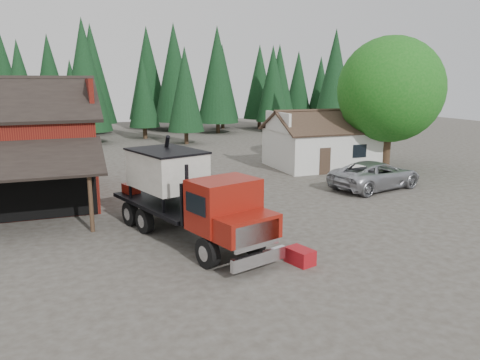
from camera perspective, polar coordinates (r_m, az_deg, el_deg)
name	(u,v)px	position (r m, az deg, el deg)	size (l,w,h in m)	color
ground	(221,231)	(22.01, -2.38, -6.28)	(120.00, 120.00, 0.00)	#3F3931
farmhouse	(322,146)	(38.56, 9.98, 4.11)	(8.60, 6.42, 4.65)	silver
deciduous_tree	(391,93)	(37.99, 17.89, 10.02)	(8.00, 8.00, 10.20)	#382619
conifer_backdrop	(118,134)	(62.57, -14.63, 5.41)	(76.00, 16.00, 16.00)	black
near_pine_b	(185,89)	(51.39, -6.70, 10.91)	(3.96, 3.96, 10.40)	#382619
near_pine_c	(335,80)	(53.98, 11.46, 11.88)	(4.84, 4.84, 12.40)	#382619
near_pine_d	(85,75)	(53.89, -18.42, 12.04)	(5.28, 5.28, 13.40)	#382619
feed_truck	(187,194)	(20.56, -6.51, -1.69)	(5.40, 10.11, 4.42)	black
silver_car	(376,175)	(31.52, 16.20, 0.60)	(2.99, 6.49, 1.80)	#B0B2B9
equip_box	(300,256)	(18.38, 7.33, -9.19)	(0.70, 1.10, 0.60)	maroon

